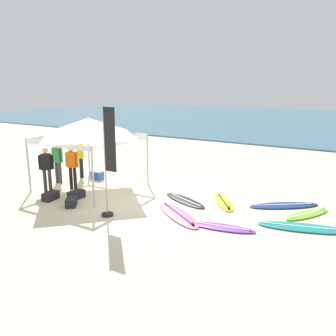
% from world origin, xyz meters
% --- Properties ---
extents(ground_plane, '(80.00, 80.00, 0.00)m').
position_xyz_m(ground_plane, '(0.00, 0.00, 0.00)').
color(ground_plane, beige).
extents(sea, '(80.00, 36.00, 0.10)m').
position_xyz_m(sea, '(0.00, 31.27, 0.05)').
color(sea, '#386B84').
rests_on(sea, ground).
extents(canopy_tent, '(3.32, 3.32, 2.75)m').
position_xyz_m(canopy_tent, '(-3.07, 0.45, 2.39)').
color(canopy_tent, '#B7B7BC').
rests_on(canopy_tent, ground).
extents(surfboard_purple, '(1.97, 0.81, 0.19)m').
position_xyz_m(surfboard_purple, '(2.87, -0.63, 0.04)').
color(surfboard_purple, purple).
rests_on(surfboard_purple, ground).
extents(surfboard_pink, '(2.38, 1.96, 0.19)m').
position_xyz_m(surfboard_pink, '(1.32, -0.42, 0.04)').
color(surfboard_pink, pink).
rests_on(surfboard_pink, ground).
extents(surfboard_teal, '(2.63, 1.36, 0.19)m').
position_xyz_m(surfboard_teal, '(4.87, 0.53, 0.04)').
color(surfboard_teal, '#19847F').
rests_on(surfboard_teal, ground).
extents(surfboard_yellow, '(1.54, 1.88, 0.19)m').
position_xyz_m(surfboard_yellow, '(2.08, 1.42, 0.04)').
color(surfboard_yellow, yellow).
rests_on(surfboard_yellow, ground).
extents(surfboard_navy, '(2.29, 1.92, 0.19)m').
position_xyz_m(surfboard_navy, '(3.97, 2.13, 0.04)').
color(surfboard_navy, navy).
rests_on(surfboard_navy, ground).
extents(surfboard_lime, '(1.34, 1.84, 0.19)m').
position_xyz_m(surfboard_lime, '(4.78, 1.68, 0.04)').
color(surfboard_lime, '#7AD12D').
rests_on(surfboard_lime, ground).
extents(surfboard_black, '(2.09, 1.34, 0.19)m').
position_xyz_m(surfboard_black, '(0.85, 0.90, 0.04)').
color(surfboard_black, black).
rests_on(surfboard_black, ground).
extents(person_orange, '(0.53, 0.30, 1.71)m').
position_xyz_m(person_orange, '(-3.54, -0.05, 0.99)').
color(person_orange, black).
rests_on(person_orange, ground).
extents(person_yellow, '(0.38, 0.47, 1.71)m').
position_xyz_m(person_yellow, '(-4.53, 1.41, 0.99)').
color(person_yellow, black).
rests_on(person_yellow, ground).
extents(person_black, '(0.44, 0.40, 1.71)m').
position_xyz_m(person_black, '(-4.09, -0.81, 0.99)').
color(person_black, '#2D2D33').
rests_on(person_black, ground).
extents(person_green, '(0.55, 0.26, 1.71)m').
position_xyz_m(person_green, '(-4.70, 0.27, 0.99)').
color(person_green, '#383842').
rests_on(person_green, ground).
extents(banner_flag, '(0.60, 0.36, 3.40)m').
position_xyz_m(banner_flag, '(-0.46, -1.54, 1.57)').
color(banner_flag, '#99999E').
rests_on(banner_flag, ground).
extents(gear_bag_near_tent, '(0.62, 0.67, 0.28)m').
position_xyz_m(gear_bag_near_tent, '(-2.19, -1.48, 0.14)').
color(gear_bag_near_tent, '#232328').
rests_on(gear_bag_near_tent, ground).
extents(gear_bag_by_pole, '(0.35, 0.61, 0.28)m').
position_xyz_m(gear_bag_by_pole, '(-2.62, -0.82, 0.14)').
color(gear_bag_by_pole, '#232328').
rests_on(gear_bag_by_pole, ground).
extents(gear_bag_on_sand, '(0.41, 0.64, 0.28)m').
position_xyz_m(gear_bag_on_sand, '(-3.30, -1.38, 0.14)').
color(gear_bag_on_sand, '#232328').
rests_on(gear_bag_on_sand, ground).
extents(cooler_box, '(0.50, 0.36, 0.39)m').
position_xyz_m(cooler_box, '(-3.73, 1.51, 0.20)').
color(cooler_box, '#2D60B7').
rests_on(cooler_box, ground).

